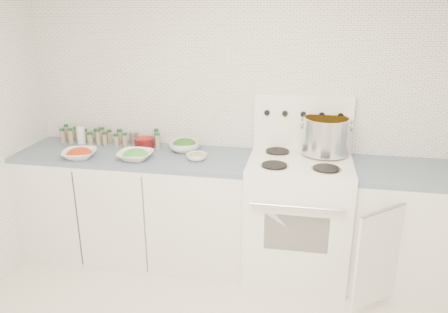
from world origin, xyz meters
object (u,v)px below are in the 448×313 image
stove (297,213)px  bowl_tomato (79,154)px  bowl_snowpea (135,155)px  stock_pot (326,134)px

stove → bowl_tomato: size_ratio=4.46×
bowl_snowpea → stove: bearing=6.1°
stove → stock_pot: bearing=43.0°
bowl_snowpea → stock_pot: bearing=11.8°
stove → bowl_tomato: bearing=-174.0°
stove → stock_pot: (0.18, 0.16, 0.60)m
stock_pot → bowl_tomato: size_ratio=1.24×
stock_pot → bowl_snowpea: 1.45m
stock_pot → bowl_tomato: stock_pot is taller
stove → bowl_snowpea: bearing=-173.9°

